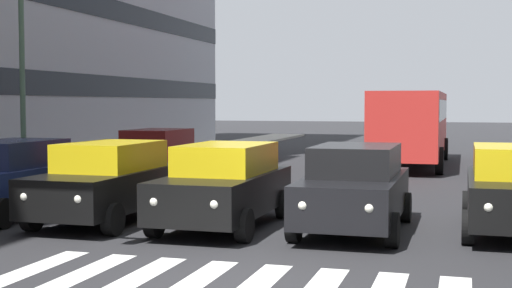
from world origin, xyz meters
The scene contains 9 objects.
ground_plane centered at (0.00, 0.00, 0.00)m, with size 180.00×180.00×0.00m, color #262628.
crosswalk_markings centered at (0.00, 0.00, 0.00)m, with size 6.75×2.80×0.01m.
car_2 centered at (-1.14, -4.79, 0.89)m, with size 2.02×4.44×1.72m.
car_3 centered at (1.53, -4.49, 0.89)m, with size 2.02×4.44×1.72m.
car_4 centered at (4.17, -4.42, 0.89)m, with size 2.02×4.44×1.72m.
car_5 centered at (6.71, -4.46, 0.89)m, with size 2.02×4.44×1.72m.
car_row2_0 centered at (6.37, -11.78, 0.89)m, with size 2.02×4.44×1.72m.
bus_behind_traffic centered at (-1.14, -20.60, 1.86)m, with size 2.78×10.50×3.00m.
street_lamp_right centered at (8.84, -8.97, 4.43)m, with size 3.25×0.28×6.91m.
Camera 1 is at (-3.24, 9.39, 2.57)m, focal length 49.91 mm.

